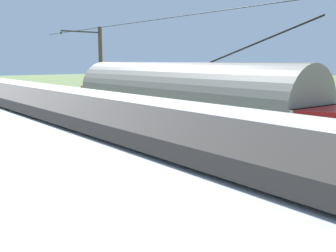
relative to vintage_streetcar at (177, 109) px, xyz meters
The scene contains 6 objects.
ground_plane 5.28m from the vintage_streetcar, ahead, with size 220.00×220.00×0.00m, color olive.
track_streetcar_siding 2.39m from the vintage_streetcar, 90.00° to the right, with size 2.80×80.00×0.18m.
track_adjacent_siding 5.30m from the vintage_streetcar, 11.22° to the right, with size 2.80×80.00×0.18m.
vintage_streetcar is the anchor object (origin of this frame).
catenary_pole_foreground 12.62m from the vintage_streetcar, 102.94° to the right, with size 3.13×0.28×6.76m.
overhead_wire_run 5.30m from the vintage_streetcar, 91.78° to the right, with size 2.92×22.86×0.18m.
Camera 1 is at (6.04, 13.66, 4.35)m, focal length 41.46 mm.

